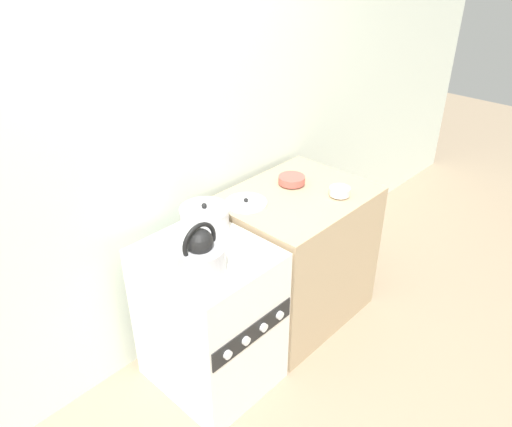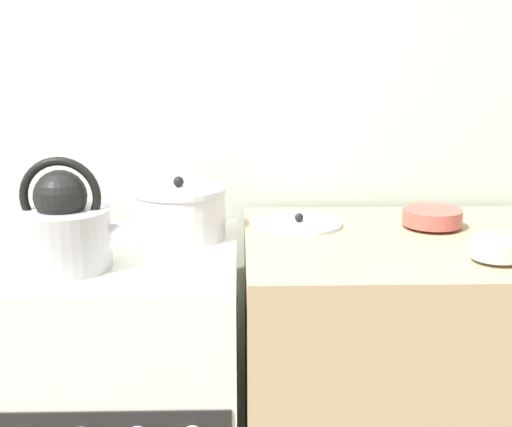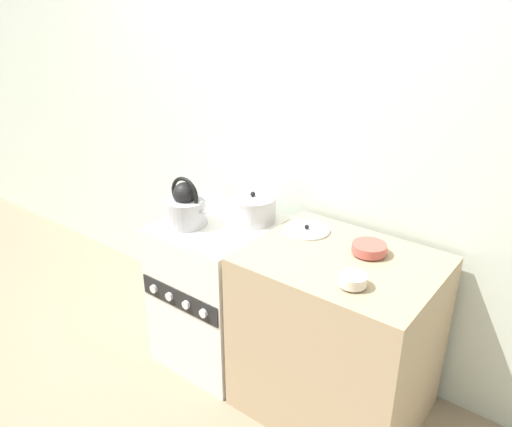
{
  "view_description": "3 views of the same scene",
  "coord_description": "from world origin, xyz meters",
  "px_view_note": "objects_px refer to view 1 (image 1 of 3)",
  "views": [
    {
      "loc": [
        -1.26,
        -1.21,
        2.18
      ],
      "look_at": [
        0.33,
        0.29,
        0.91
      ],
      "focal_mm": 35.0,
      "sensor_mm": 36.0,
      "label": 1
    },
    {
      "loc": [
        0.28,
        -1.38,
        1.35
      ],
      "look_at": [
        0.32,
        0.29,
        0.93
      ],
      "focal_mm": 50.0,
      "sensor_mm": 36.0,
      "label": 2
    },
    {
      "loc": [
        1.61,
        -1.45,
        1.93
      ],
      "look_at": [
        0.25,
        0.31,
        0.95
      ],
      "focal_mm": 35.0,
      "sensor_mm": 36.0,
      "label": 3
    }
  ],
  "objects_px": {
    "stove": "(210,318)",
    "cooking_pot": "(205,220)",
    "loose_pot_lid": "(246,203)",
    "kettle": "(201,256)",
    "small_ceramic_bowl": "(340,191)",
    "enamel_bowl": "(292,180)"
  },
  "relations": [
    {
      "from": "stove",
      "to": "cooking_pot",
      "type": "relative_size",
      "value": 3.3
    },
    {
      "from": "stove",
      "to": "loose_pot_lid",
      "type": "relative_size",
      "value": 3.55
    },
    {
      "from": "kettle",
      "to": "cooking_pot",
      "type": "height_order",
      "value": "kettle"
    },
    {
      "from": "small_ceramic_bowl",
      "to": "loose_pot_lid",
      "type": "distance_m",
      "value": 0.53
    },
    {
      "from": "kettle",
      "to": "small_ceramic_bowl",
      "type": "relative_size",
      "value": 2.32
    },
    {
      "from": "cooking_pot",
      "to": "enamel_bowl",
      "type": "relative_size",
      "value": 1.58
    },
    {
      "from": "cooking_pot",
      "to": "small_ceramic_bowl",
      "type": "distance_m",
      "value": 0.8
    },
    {
      "from": "cooking_pot",
      "to": "enamel_bowl",
      "type": "bearing_deg",
      "value": -0.55
    },
    {
      "from": "stove",
      "to": "loose_pot_lid",
      "type": "bearing_deg",
      "value": 20.23
    },
    {
      "from": "enamel_bowl",
      "to": "kettle",
      "type": "bearing_deg",
      "value": -165.18
    },
    {
      "from": "cooking_pot",
      "to": "stove",
      "type": "bearing_deg",
      "value": -131.8
    },
    {
      "from": "cooking_pot",
      "to": "loose_pot_lid",
      "type": "xyz_separation_m",
      "value": [
        0.32,
        0.03,
        -0.04
      ]
    },
    {
      "from": "small_ceramic_bowl",
      "to": "loose_pot_lid",
      "type": "relative_size",
      "value": 0.5
    },
    {
      "from": "kettle",
      "to": "stove",
      "type": "bearing_deg",
      "value": 42.63
    },
    {
      "from": "kettle",
      "to": "small_ceramic_bowl",
      "type": "height_order",
      "value": "kettle"
    },
    {
      "from": "enamel_bowl",
      "to": "loose_pot_lid",
      "type": "distance_m",
      "value": 0.36
    },
    {
      "from": "stove",
      "to": "cooking_pot",
      "type": "bearing_deg",
      "value": 48.2
    },
    {
      "from": "kettle",
      "to": "enamel_bowl",
      "type": "distance_m",
      "value": 0.95
    },
    {
      "from": "stove",
      "to": "small_ceramic_bowl",
      "type": "relative_size",
      "value": 7.09
    },
    {
      "from": "stove",
      "to": "enamel_bowl",
      "type": "height_order",
      "value": "enamel_bowl"
    },
    {
      "from": "stove",
      "to": "small_ceramic_bowl",
      "type": "distance_m",
      "value": 1.0
    },
    {
      "from": "stove",
      "to": "cooking_pot",
      "type": "height_order",
      "value": "cooking_pot"
    }
  ]
}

